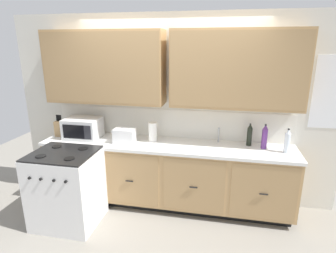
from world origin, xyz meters
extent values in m
plane|color=gray|center=(0.00, 0.00, 0.00)|extent=(8.32, 8.32, 0.00)
cube|color=silver|center=(0.00, 0.62, 1.29)|extent=(4.53, 0.05, 2.58)
cube|color=white|center=(0.00, 0.60, 1.11)|extent=(3.33, 0.01, 0.40)
cube|color=tan|center=(-0.86, 0.43, 1.88)|extent=(1.61, 0.34, 0.95)
cube|color=#A58052|center=(-0.86, 0.26, 1.88)|extent=(1.58, 0.01, 0.89)
cube|color=tan|center=(0.86, 0.43, 1.88)|extent=(1.61, 0.34, 0.95)
cube|color=#A58052|center=(0.86, 0.26, 1.88)|extent=(1.58, 0.01, 0.89)
cube|color=white|center=(2.01, 0.60, 1.61)|extent=(0.44, 0.01, 0.90)
cube|color=black|center=(0.00, 0.33, 0.05)|extent=(3.26, 0.48, 0.10)
cube|color=tan|center=(0.00, 0.30, 0.48)|extent=(3.33, 0.60, 0.77)
cube|color=#A88354|center=(-1.25, 0.00, 0.48)|extent=(0.77, 0.01, 0.71)
cube|color=black|center=(-1.25, -0.02, 0.48)|extent=(0.10, 0.01, 0.01)
cube|color=#A88354|center=(-0.42, 0.00, 0.48)|extent=(0.77, 0.01, 0.71)
cube|color=black|center=(-0.42, -0.02, 0.48)|extent=(0.10, 0.01, 0.01)
cube|color=#A88354|center=(0.42, 0.00, 0.48)|extent=(0.77, 0.01, 0.71)
cube|color=black|center=(0.42, -0.02, 0.48)|extent=(0.10, 0.01, 0.01)
cube|color=#A88354|center=(1.25, 0.00, 0.48)|extent=(0.77, 0.01, 0.71)
cube|color=black|center=(1.25, -0.02, 0.48)|extent=(0.10, 0.01, 0.01)
cube|color=white|center=(0.00, 0.30, 0.89)|extent=(3.36, 0.63, 0.04)
cube|color=#A8AAAF|center=(0.68, 0.33, 0.89)|extent=(0.56, 0.38, 0.02)
cube|color=white|center=(-1.12, -0.33, 0.46)|extent=(0.76, 0.66, 0.92)
cube|color=black|center=(-1.12, -0.33, 0.93)|extent=(0.74, 0.65, 0.02)
cylinder|color=black|center=(-1.30, -0.49, 0.94)|extent=(0.12, 0.12, 0.01)
cylinder|color=black|center=(-0.94, -0.49, 0.94)|extent=(0.12, 0.12, 0.01)
cylinder|color=black|center=(-1.30, -0.17, 0.94)|extent=(0.12, 0.12, 0.01)
cylinder|color=black|center=(-0.94, -0.17, 0.94)|extent=(0.12, 0.12, 0.01)
cylinder|color=black|center=(-1.34, -0.67, 0.75)|extent=(0.03, 0.02, 0.03)
cylinder|color=black|center=(-1.20, -0.67, 0.75)|extent=(0.03, 0.02, 0.03)
cylinder|color=black|center=(-1.04, -0.67, 0.75)|extent=(0.03, 0.02, 0.03)
cylinder|color=black|center=(-0.90, -0.67, 0.75)|extent=(0.03, 0.02, 0.03)
cube|color=white|center=(-1.19, 0.32, 1.05)|extent=(0.48, 0.36, 0.28)
cube|color=black|center=(-1.23, 0.14, 1.05)|extent=(0.31, 0.01, 0.19)
cube|color=#28282D|center=(-1.03, 0.14, 1.05)|extent=(0.10, 0.01, 0.19)
cube|color=white|center=(-0.55, 0.24, 1.00)|extent=(0.28, 0.18, 0.19)
cube|color=black|center=(-0.60, 0.24, 1.09)|extent=(0.02, 0.13, 0.01)
cube|color=black|center=(-0.50, 0.24, 1.09)|extent=(0.02, 0.13, 0.01)
cube|color=#9C794E|center=(-1.56, 0.34, 1.02)|extent=(0.11, 0.14, 0.22)
cylinder|color=black|center=(-1.59, 0.33, 1.17)|extent=(0.02, 0.02, 0.09)
cylinder|color=black|center=(-1.57, 0.33, 1.17)|extent=(0.02, 0.02, 0.09)
cylinder|color=black|center=(-1.55, 0.33, 1.17)|extent=(0.02, 0.02, 0.09)
cylinder|color=black|center=(-1.53, 0.33, 1.17)|extent=(0.02, 0.02, 0.09)
cylinder|color=#B2B5BA|center=(0.68, 0.51, 1.01)|extent=(0.02, 0.02, 0.20)
cylinder|color=white|center=(-0.20, 0.38, 1.04)|extent=(0.12, 0.12, 0.26)
cylinder|color=silver|center=(1.50, 0.28, 1.03)|extent=(0.06, 0.06, 0.24)
cone|color=silver|center=(1.50, 0.28, 1.18)|extent=(0.06, 0.06, 0.06)
cylinder|color=black|center=(1.50, 0.28, 1.20)|extent=(0.02, 0.02, 0.02)
cylinder|color=#663384|center=(1.25, 0.38, 1.03)|extent=(0.07, 0.07, 0.25)
cone|color=#663384|center=(1.25, 0.38, 1.19)|extent=(0.06, 0.06, 0.06)
cylinder|color=black|center=(1.25, 0.38, 1.22)|extent=(0.02, 0.02, 0.02)
cylinder|color=black|center=(1.08, 0.45, 1.03)|extent=(0.07, 0.07, 0.24)
cone|color=black|center=(1.08, 0.45, 1.17)|extent=(0.06, 0.06, 0.06)
cylinder|color=black|center=(1.08, 0.45, 1.19)|extent=(0.02, 0.02, 0.02)
camera|label=1|loc=(0.72, -3.09, 2.17)|focal=29.65mm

